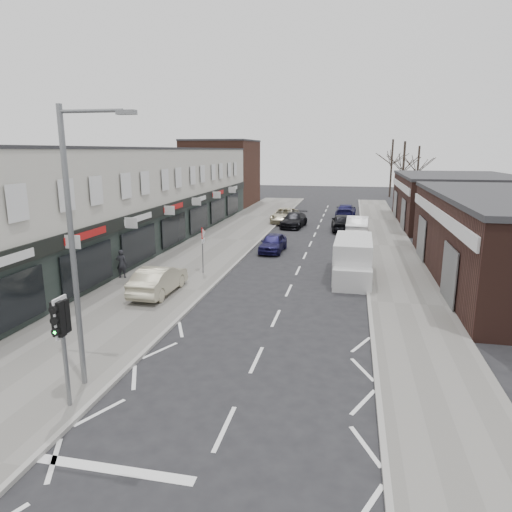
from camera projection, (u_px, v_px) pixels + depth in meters
The scene contains 21 objects.
ground at pixel (243, 389), 13.56m from camera, with size 160.00×160.00×0.00m, color black.
pavement_left at pixel (224, 240), 35.86m from camera, with size 5.50×64.00×0.12m, color slate.
pavement_right at pixel (389, 246), 33.36m from camera, with size 3.50×64.00×0.12m, color slate.
shop_terrace_left at pixel (128, 197), 34.04m from camera, with size 8.00×41.00×7.10m, color beige.
brick_block_far at pixel (222, 174), 58.24m from camera, with size 8.00×10.00×8.00m, color #4B2B20.
right_unit_far at pixel (455, 201), 42.96m from camera, with size 10.00×16.00×4.50m, color #371F19.
tree_far_a at pixel (401, 206), 57.51m from camera, with size 3.60×3.60×8.00m, color #382D26, non-canonical shape.
tree_far_b at pixel (415, 202), 62.73m from camera, with size 3.60×3.60×7.50m, color #382D26, non-canonical shape.
tree_far_c at pixel (389, 197), 69.05m from camera, with size 3.60×3.60×8.50m, color #382D26, non-canonical shape.
traffic_light at pixel (62, 327), 11.97m from camera, with size 0.28×0.60×3.10m.
street_lamp at pixel (77, 236), 12.65m from camera, with size 2.23×0.22×8.00m.
warning_sign at pixel (203, 237), 25.53m from camera, with size 0.12×0.80×2.70m.
white_van at pixel (353, 259), 25.18m from camera, with size 2.07×5.67×2.20m.
sedan_on_pavement at pixel (159, 280), 22.08m from camera, with size 1.45×4.16×1.37m, color #B3AC8F.
pedestrian at pixel (122, 264), 24.80m from camera, with size 0.57×0.38×1.57m, color black.
parked_car_left_a at pixel (273, 243), 31.75m from camera, with size 1.51×3.76×1.28m, color #181543.
parked_car_left_b at pixel (294, 220), 41.91m from camera, with size 1.85×4.56×1.32m, color black.
parked_car_left_c at pixel (285, 216), 44.44m from camera, with size 2.34×5.08×1.41m, color beige.
parked_car_right_a at pixel (358, 225), 38.07m from camera, with size 1.72×4.93×1.63m, color white.
parked_car_right_b at pixel (342, 222), 39.91m from camera, with size 1.81×4.49×1.53m, color black.
parked_car_right_c at pixel (346, 211), 48.16m from camera, with size 1.96×4.82×1.40m, color #15143E.
Camera 1 is at (2.91, -11.96, 6.94)m, focal length 32.00 mm.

